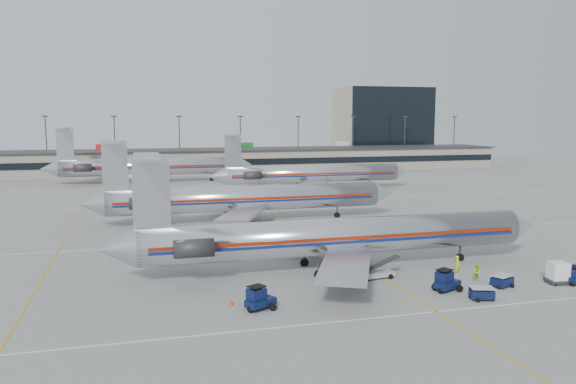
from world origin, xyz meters
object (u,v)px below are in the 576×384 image
object	(u,v)px
jet_foreground	(330,236)
jet_second_row	(241,198)
tug_center	(446,281)
uld_container	(558,273)
belt_loader	(378,273)

from	to	relation	value
jet_foreground	jet_second_row	world-z (taller)	jet_second_row
jet_foreground	tug_center	distance (m)	11.57
uld_container	jet_second_row	bearing A→B (deg)	129.27
belt_loader	tug_center	bearing A→B (deg)	-59.52
jet_second_row	tug_center	distance (m)	37.65
jet_second_row	belt_loader	xyz separation A→B (m)	(6.83, -30.97, -2.86)
uld_container	jet_foreground	bearing A→B (deg)	161.38
uld_container	belt_loader	xyz separation A→B (m)	(-14.62, 5.62, -0.44)
jet_second_row	tug_center	xyz separation A→B (m)	(10.76, -35.99, -2.52)
jet_foreground	belt_loader	bearing A→B (deg)	-48.51
belt_loader	uld_container	bearing A→B (deg)	-28.58
tug_center	jet_second_row	bearing A→B (deg)	81.94
jet_second_row	uld_container	xyz separation A→B (m)	(21.45, -36.59, -2.42)
jet_foreground	uld_container	distance (m)	20.31
uld_container	belt_loader	distance (m)	15.67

